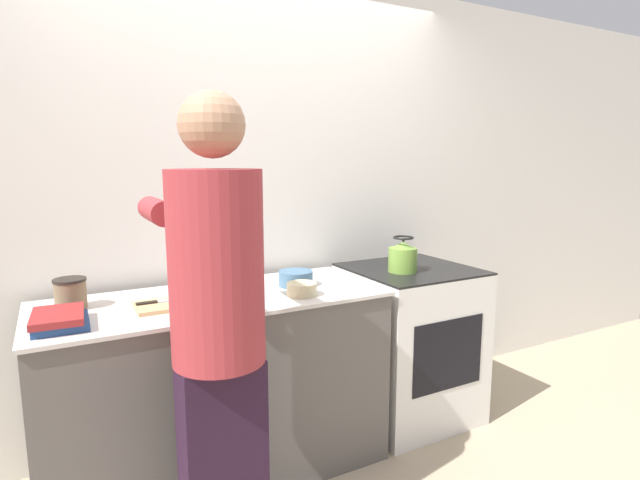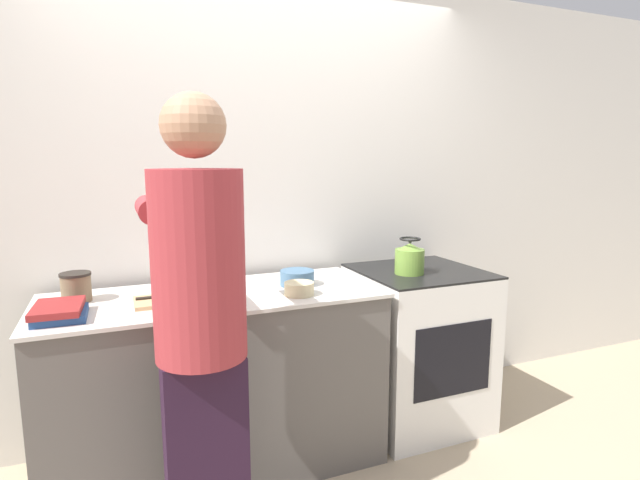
# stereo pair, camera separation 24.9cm
# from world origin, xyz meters

# --- Properties ---
(wall_back) EXTENTS (8.00, 0.05, 2.60)m
(wall_back) POSITION_xyz_m (0.00, 0.74, 1.30)
(wall_back) COLOR silver
(wall_back) RESTS_ON ground_plane
(counter) EXTENTS (1.62, 0.67, 0.91)m
(counter) POSITION_xyz_m (-0.37, 0.32, 0.45)
(counter) COLOR #5B5651
(counter) RESTS_ON ground_plane
(oven) EXTENTS (0.69, 0.68, 0.92)m
(oven) POSITION_xyz_m (0.82, 0.34, 0.46)
(oven) COLOR silver
(oven) RESTS_ON ground_plane
(person) EXTENTS (0.38, 0.62, 1.79)m
(person) POSITION_xyz_m (-0.53, -0.24, 0.98)
(person) COLOR black
(person) RESTS_ON ground_plane
(cutting_board) EXTENTS (0.36, 0.21, 0.02)m
(cutting_board) POSITION_xyz_m (-0.56, 0.27, 0.91)
(cutting_board) COLOR tan
(cutting_board) RESTS_ON counter
(knife) EXTENTS (0.24, 0.04, 0.01)m
(knife) POSITION_xyz_m (-0.62, 0.30, 0.93)
(knife) COLOR silver
(knife) RESTS_ON cutting_board
(kettle) EXTENTS (0.16, 0.16, 0.20)m
(kettle) POSITION_xyz_m (0.72, 0.29, 1.01)
(kettle) COLOR olive
(kettle) RESTS_ON oven
(bowl_prep) EXTENTS (0.18, 0.18, 0.08)m
(bowl_prep) POSITION_xyz_m (0.06, 0.34, 0.94)
(bowl_prep) COLOR #426684
(bowl_prep) RESTS_ON counter
(bowl_mixing) EXTENTS (0.14, 0.14, 0.06)m
(bowl_mixing) POSITION_xyz_m (0.01, 0.15, 0.94)
(bowl_mixing) COLOR #C6B789
(bowl_mixing) RESTS_ON counter
(canister_jar) EXTENTS (0.14, 0.14, 0.14)m
(canister_jar) POSITION_xyz_m (-0.98, 0.44, 0.97)
(canister_jar) COLOR #756047
(canister_jar) RESTS_ON counter
(book_stack) EXTENTS (0.21, 0.27, 0.06)m
(book_stack) POSITION_xyz_m (-1.03, 0.18, 0.94)
(book_stack) COLOR navy
(book_stack) RESTS_ON counter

